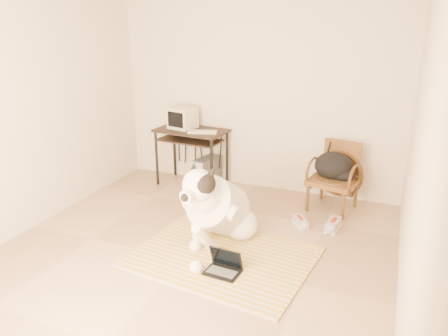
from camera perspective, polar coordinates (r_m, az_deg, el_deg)
The scene contains 15 objects.
floor at distance 4.54m, azimuth -4.92°, elevation -11.82°, with size 4.50×4.50×0.00m, color tan.
wall_back at distance 6.07m, azimuth 4.37°, elevation 9.72°, with size 4.50×4.50×0.00m, color beige.
wall_left at distance 5.24m, azimuth -25.48°, elevation 6.44°, with size 4.50×4.50×0.00m, color beige.
wall_right at distance 3.61m, azimuth 24.16°, elevation 1.64°, with size 4.50×4.50×0.00m, color beige.
rug at distance 4.56m, azimuth -0.22°, elevation -11.44°, with size 1.92×1.56×0.02m.
dog at distance 4.65m, azimuth -0.77°, elevation -5.33°, with size 0.69×1.44×1.03m.
laptop at distance 4.27m, azimuth -0.02°, elevation -12.70°, with size 0.35×0.26×0.23m.
computer_desk at distance 6.23m, azimuth -4.35°, elevation 3.97°, with size 1.04×0.64×0.83m.
crt_monitor at distance 6.28m, azimuth -5.43°, elevation 6.56°, with size 0.40×0.38×0.30m.
desk_keyboard at distance 6.02m, azimuth -2.86°, elevation 4.73°, with size 0.39×0.15×0.03m, color beige.
pc_tower at distance 6.31m, azimuth -2.26°, elevation -0.54°, with size 0.28×0.49×0.43m.
rattan_chair at distance 5.69m, azimuth 14.29°, elevation -1.07°, with size 0.66×0.65×0.85m.
backpack at distance 5.63m, azimuth 14.37°, elevation 0.09°, with size 0.52×0.40×0.36m.
sneaker_left at distance 5.27m, azimuth 9.97°, elevation -6.97°, with size 0.25×0.29×0.10m.
sneaker_right at distance 5.26m, azimuth 14.07°, elevation -7.25°, with size 0.17×0.33×0.11m.
Camera 1 is at (1.80, -3.47, 2.32)m, focal length 35.00 mm.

